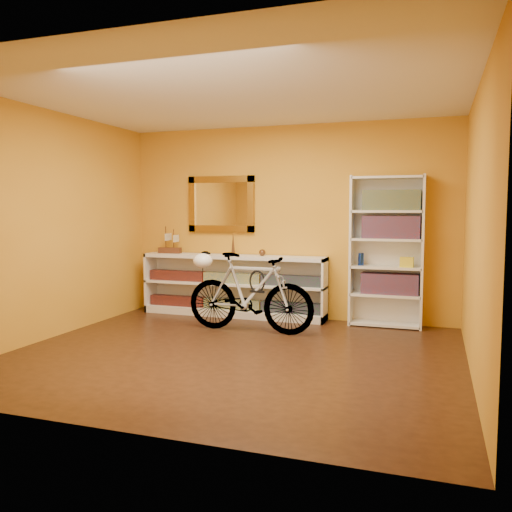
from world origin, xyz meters
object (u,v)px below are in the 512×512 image
(console_unit, at_px, (233,286))
(bicycle, at_px, (250,293))
(helmet, at_px, (203,261))
(bookcase, at_px, (386,251))

(console_unit, height_order, bicycle, bicycle)
(console_unit, distance_m, helmet, 0.92)
(console_unit, height_order, bookcase, bookcase)
(bookcase, distance_m, helmet, 2.30)
(bookcase, xyz_separation_m, bicycle, (-1.52, -0.86, -0.47))
(helmet, bearing_deg, bicycle, -1.58)
(bookcase, bearing_deg, bicycle, -150.53)
(bookcase, relative_size, bicycle, 1.17)
(bicycle, relative_size, helmet, 6.63)
(console_unit, xyz_separation_m, bicycle, (0.54, -0.83, 0.05))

